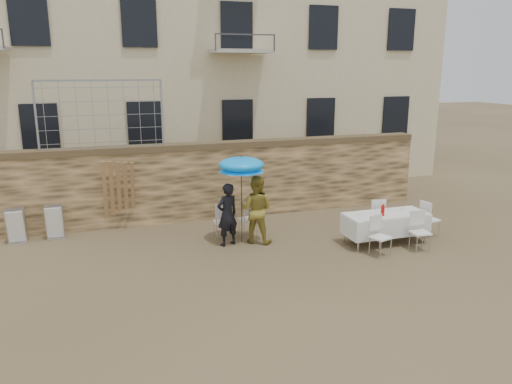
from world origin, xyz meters
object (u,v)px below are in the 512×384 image
object	(u,v)px
table_chair_back	(375,215)
chair_stack_left	(17,223)
man_suit	(227,215)
table_chair_front_right	(421,232)
table_chair_front_left	(381,236)
umbrella	(241,167)
couple_chair_left	(222,220)
couple_chair_right	(248,218)
banquet_table	(386,215)
woman_dress	(256,209)
soda_bottle	(383,211)
chair_stack_right	(55,220)
table_chair_side	(430,218)

from	to	relation	value
table_chair_back	chair_stack_left	bearing A→B (deg)	-4.15
man_suit	table_chair_front_right	world-z (taller)	man_suit
chair_stack_left	table_chair_front_left	bearing A→B (deg)	-24.80
table_chair_front_right	umbrella	bearing A→B (deg)	158.67
couple_chair_left	table_chair_front_right	bearing A→B (deg)	154.96
couple_chair_right	table_chair_front_left	size ratio (longest dim) A/B	1.00
umbrella	banquet_table	size ratio (longest dim) A/B	0.98
couple_chair_right	table_chair_front_right	xyz separation A→B (m)	(3.63, -2.37, 0.00)
woman_dress	couple_chair_right	distance (m)	0.67
banquet_table	couple_chair_left	bearing A→B (deg)	157.07
man_suit	couple_chair_left	xyz separation A→B (m)	(0.00, 0.55, -0.31)
banquet_table	soda_bottle	xyz separation A→B (m)	(-0.20, -0.15, 0.17)
table_chair_front_left	chair_stack_left	bearing A→B (deg)	137.78
table_chair_front_left	umbrella	bearing A→B (deg)	128.42
table_chair_front_left	soda_bottle	bearing A→B (deg)	38.89
banquet_table	chair_stack_right	bearing A→B (deg)	158.93
table_chair_front_left	man_suit	bearing A→B (deg)	133.17
umbrella	couple_chair_left	distance (m)	1.59
umbrella	couple_chair_right	distance (m)	1.56
couple_chair_right	table_chair_back	xyz separation A→B (m)	(3.33, -0.82, 0.00)
umbrella	banquet_table	xyz separation A→B (m)	(3.43, -1.17, -1.22)
table_chair_side	chair_stack_left	size ratio (longest dim) A/B	1.04
table_chair_back	table_chair_front_right	bearing A→B (deg)	110.84
couple_chair_left	chair_stack_left	world-z (taller)	couple_chair_left
table_chair_front_right	table_chair_back	world-z (taller)	same
table_chair_side	table_chair_back	bearing A→B (deg)	51.81
table_chair_side	table_chair_front_left	bearing A→B (deg)	105.09
table_chair_front_right	chair_stack_right	distance (m)	9.27
man_suit	umbrella	size ratio (longest dim) A/B	0.77
man_suit	woman_dress	size ratio (longest dim) A/B	0.92
table_chair_front_right	table_chair_back	xyz separation A→B (m)	(-0.30, 1.55, 0.00)
woman_dress	banquet_table	distance (m)	3.26
soda_bottle	woman_dress	bearing A→B (deg)	157.03
man_suit	chair_stack_right	world-z (taller)	man_suit
couple_chair_left	couple_chair_right	world-z (taller)	same
banquet_table	chair_stack_right	world-z (taller)	chair_stack_right
woman_dress	chair_stack_right	distance (m)	5.28
man_suit	chair_stack_left	bearing A→B (deg)	-40.11
couple_chair_left	table_chair_front_left	distance (m)	4.01
chair_stack_left	table_chair_side	bearing A→B (deg)	-16.12
couple_chair_left	couple_chair_right	xyz separation A→B (m)	(0.70, 0.00, 0.00)
soda_bottle	table_chair_side	size ratio (longest dim) A/B	0.27
banquet_table	table_chair_front_right	distance (m)	0.94
couple_chair_right	table_chair_side	bearing A→B (deg)	153.15
couple_chair_left	table_chair_side	world-z (taller)	same
umbrella	table_chair_front_right	bearing A→B (deg)	-26.04
man_suit	table_chair_front_left	world-z (taller)	man_suit
couple_chair_left	umbrella	bearing A→B (deg)	135.29
umbrella	man_suit	bearing A→B (deg)	-165.96
woman_dress	chair_stack_left	world-z (taller)	woman_dress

